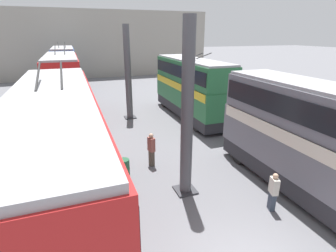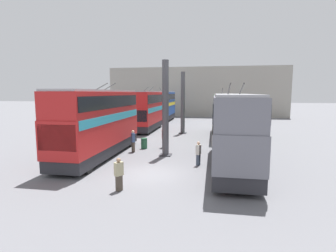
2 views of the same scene
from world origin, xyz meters
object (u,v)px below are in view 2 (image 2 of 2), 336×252
at_px(person_by_right_row, 133,140).
at_px(person_aisle_midway, 163,137).
at_px(person_by_left_row, 198,153).
at_px(bus_right_near, 99,119).
at_px(oil_drum, 144,143).
at_px(bus_left_far, 225,112).
at_px(bus_right_mid, 147,108).
at_px(bus_left_near, 233,126).
at_px(bus_right_far, 164,104).
at_px(person_aisle_foreground, 119,173).

bearing_deg(person_by_right_row, person_aisle_midway, -167.44).
xyz_separation_m(person_by_left_row, person_by_right_row, (3.05, 5.48, 0.12)).
distance_m(bus_right_near, oil_drum, 4.82).
bearing_deg(bus_left_far, person_by_right_row, 140.65).
height_order(person_by_left_row, oil_drum, person_by_left_row).
height_order(bus_left_far, bus_right_mid, bus_right_mid).
height_order(bus_left_near, bus_right_near, bus_right_near).
bearing_deg(bus_left_far, bus_right_far, 33.03).
bearing_deg(bus_left_far, person_aisle_foreground, 161.96).
bearing_deg(person_by_left_row, person_aisle_midway, 140.79).
xyz_separation_m(bus_right_near, person_aisle_foreground, (-6.46, -3.89, -1.99)).
distance_m(person_by_right_row, person_aisle_foreground, 8.55).
xyz_separation_m(bus_right_near, person_aisle_midway, (3.96, -4.10, -1.90)).
bearing_deg(bus_right_mid, bus_right_far, 0.00).
height_order(bus_right_near, oil_drum, bus_right_near).
xyz_separation_m(bus_right_far, person_aisle_foreground, (-32.46, -3.89, -2.01)).
xyz_separation_m(person_by_left_row, person_aisle_foreground, (-5.29, 3.60, 0.03)).
bearing_deg(bus_left_far, bus_right_near, 139.26).
height_order(bus_right_mid, bus_right_far, bus_right_far).
relative_size(person_by_left_row, person_by_right_row, 0.89).
height_order(bus_right_near, person_by_right_row, bus_right_near).
relative_size(bus_right_near, person_by_left_row, 6.89).
relative_size(bus_left_far, bus_right_mid, 1.11).
bearing_deg(bus_left_near, person_aisle_midway, 46.24).
bearing_deg(person_aisle_foreground, person_aisle_midway, -58.08).
distance_m(bus_right_mid, oil_drum, 11.44).
distance_m(bus_left_near, oil_drum, 8.78).
bearing_deg(person_aisle_foreground, bus_right_far, -50.05).
relative_size(person_by_right_row, person_aisle_foreground, 1.09).
bearing_deg(person_by_left_row, person_aisle_foreground, -106.76).
bearing_deg(person_aisle_foreground, bus_right_mid, -46.23).
distance_m(bus_right_mid, person_aisle_midway, 11.20).
distance_m(bus_left_far, bus_right_near, 14.76).
distance_m(bus_right_far, person_aisle_foreground, 32.75).
bearing_deg(bus_right_far, person_by_right_row, -175.26).
relative_size(person_by_left_row, person_aisle_midway, 0.89).
xyz_separation_m(bus_right_near, person_by_left_row, (-1.17, -7.48, -2.02)).
bearing_deg(person_by_right_row, person_by_left_row, 118.70).
height_order(bus_left_near, bus_left_far, bus_left_near).
distance_m(bus_right_mid, person_aisle_foreground, 21.13).
bearing_deg(bus_right_near, person_by_right_row, -46.85).
bearing_deg(bus_right_far, person_by_left_row, -164.60).
bearing_deg(bus_left_far, person_by_left_row, 170.13).
distance_m(bus_left_near, person_aisle_midway, 7.84).
height_order(bus_left_far, person_by_right_row, bus_left_far).
distance_m(bus_left_far, person_by_left_row, 12.68).
height_order(bus_left_near, person_aisle_midway, bus_left_near).
relative_size(bus_left_far, bus_right_near, 0.90).
bearing_deg(bus_left_near, person_by_right_row, 67.23).
distance_m(bus_left_far, bus_right_far, 17.67).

